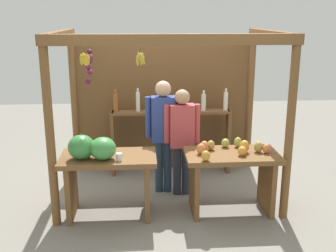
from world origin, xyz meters
name	(u,v)px	position (x,y,z in m)	size (l,w,h in m)	color
ground_plane	(167,190)	(0.00, 0.00, 0.00)	(12.00, 12.00, 0.00)	gray
market_stall	(165,95)	(-0.01, 0.39, 1.30)	(2.86, 1.87, 2.21)	brown
fruit_counter_left	(103,164)	(-0.82, -0.70, 0.67)	(1.15, 0.65, 1.06)	brown
fruit_counter_right	(231,168)	(0.75, -0.66, 0.58)	(1.15, 0.65, 0.92)	brown
bottle_shelf_unit	(171,124)	(0.10, 0.66, 0.79)	(1.83, 0.22, 1.36)	brown
vendor_man	(163,127)	(-0.05, -0.02, 0.94)	(0.48, 0.21, 1.57)	navy
vendor_woman	(182,134)	(0.19, -0.12, 0.87)	(0.48, 0.20, 1.47)	#2B3142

